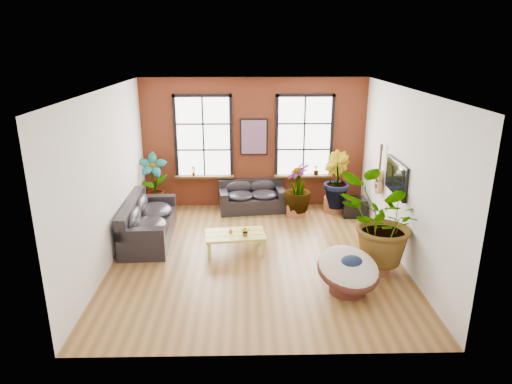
% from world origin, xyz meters
% --- Properties ---
extents(room, '(6.04, 6.54, 3.54)m').
position_xyz_m(room, '(0.00, 0.15, 1.75)').
color(room, brown).
rests_on(room, ground).
extents(sofa_back, '(1.83, 1.05, 0.80)m').
position_xyz_m(sofa_back, '(-0.07, 2.85, 0.36)').
color(sofa_back, black).
rests_on(sofa_back, ground).
extents(sofa_left, '(1.10, 2.42, 0.94)m').
position_xyz_m(sofa_left, '(-2.52, 0.93, 0.43)').
color(sofa_left, black).
rests_on(sofa_left, ground).
extents(coffee_table, '(1.37, 0.88, 0.50)m').
position_xyz_m(coffee_table, '(-0.46, 0.26, 0.37)').
color(coffee_table, '#CAC748').
rests_on(coffee_table, ground).
extents(papasan_chair, '(1.47, 1.47, 0.86)m').
position_xyz_m(papasan_chair, '(1.63, -1.50, 0.44)').
color(papasan_chair, '#54261E').
rests_on(papasan_chair, ground).
extents(poster, '(0.74, 0.06, 0.98)m').
position_xyz_m(poster, '(0.00, 3.18, 1.95)').
color(poster, black).
rests_on(poster, room).
extents(tv_wall_unit, '(0.13, 1.86, 1.20)m').
position_xyz_m(tv_wall_unit, '(2.93, 0.60, 1.54)').
color(tv_wall_unit, black).
rests_on(tv_wall_unit, room).
extents(media_box, '(0.61, 0.52, 0.49)m').
position_xyz_m(media_box, '(2.61, 2.33, 0.25)').
color(media_box, black).
rests_on(media_box, ground).
extents(pot_back_left, '(0.56, 0.56, 0.39)m').
position_xyz_m(pot_back_left, '(-2.66, 2.75, 0.20)').
color(pot_back_left, brown).
rests_on(pot_back_left, ground).
extents(pot_back_right, '(0.62, 0.62, 0.40)m').
position_xyz_m(pot_back_right, '(2.15, 2.69, 0.20)').
color(pot_back_right, brown).
rests_on(pot_back_right, ground).
extents(pot_right_wall, '(0.72, 0.72, 0.40)m').
position_xyz_m(pot_right_wall, '(2.37, -0.72, 0.20)').
color(pot_right_wall, brown).
rests_on(pot_right_wall, ground).
extents(pot_mid, '(0.62, 0.62, 0.37)m').
position_xyz_m(pot_mid, '(1.10, 2.38, 0.19)').
color(pot_mid, brown).
rests_on(pot_mid, ground).
extents(floor_plant_back_left, '(0.87, 0.68, 1.47)m').
position_xyz_m(floor_plant_back_left, '(-2.66, 2.73, 0.88)').
color(floor_plant_back_left, '#2A4D14').
rests_on(floor_plant_back_left, ground).
extents(floor_plant_back_right, '(0.86, 0.97, 1.49)m').
position_xyz_m(floor_plant_back_right, '(2.15, 2.67, 0.90)').
color(floor_plant_back_right, '#2A4D14').
rests_on(floor_plant_back_right, ground).
extents(floor_plant_right_wall, '(1.79, 1.61, 1.78)m').
position_xyz_m(floor_plant_right_wall, '(2.39, -0.72, 1.05)').
color(floor_plant_right_wall, '#2A4D14').
rests_on(floor_plant_right_wall, ground).
extents(floor_plant_mid, '(0.79, 0.79, 1.28)m').
position_xyz_m(floor_plant_mid, '(1.12, 2.37, 0.78)').
color(floor_plant_mid, '#2A4D14').
rests_on(floor_plant_mid, ground).
extents(table_plant, '(0.21, 0.18, 0.22)m').
position_xyz_m(table_plant, '(-0.23, 0.12, 0.53)').
color(table_plant, '#2A4D14').
rests_on(table_plant, coffee_table).
extents(sill_plant_left, '(0.17, 0.17, 0.27)m').
position_xyz_m(sill_plant_left, '(-1.65, 3.13, 1.04)').
color(sill_plant_left, '#2A4D14').
rests_on(sill_plant_left, room).
extents(sill_plant_right, '(0.19, 0.19, 0.27)m').
position_xyz_m(sill_plant_right, '(1.70, 3.13, 1.04)').
color(sill_plant_right, '#2A4D14').
rests_on(sill_plant_right, room).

